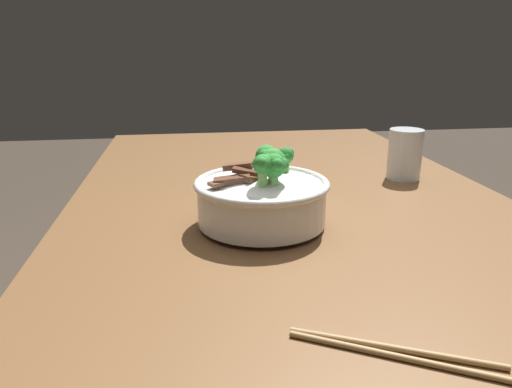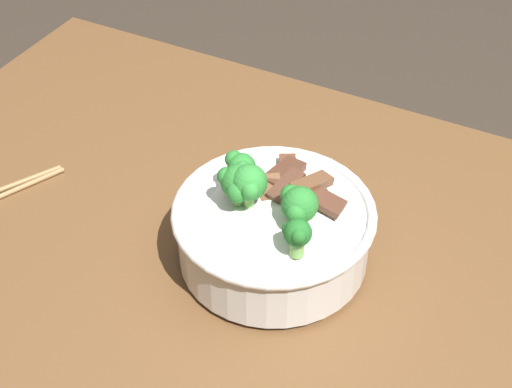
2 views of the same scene
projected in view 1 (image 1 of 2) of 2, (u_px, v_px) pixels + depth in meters
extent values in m
cube|color=brown|center=(288.00, 206.00, 1.03)|extent=(1.50, 0.91, 0.05)
cube|color=brown|center=(146.00, 257.00, 1.74)|extent=(0.07, 0.07, 0.78)
cube|color=brown|center=(346.00, 245.00, 1.84)|extent=(0.07, 0.07, 0.78)
cylinder|color=white|center=(262.00, 224.00, 0.85)|extent=(0.10, 0.10, 0.01)
cylinder|color=white|center=(262.00, 203.00, 0.84)|extent=(0.22, 0.22, 0.07)
torus|color=white|center=(262.00, 183.00, 0.83)|extent=(0.24, 0.24, 0.01)
ellipsoid|color=white|center=(262.00, 194.00, 0.84)|extent=(0.19, 0.19, 0.06)
cube|color=#563323|center=(244.00, 167.00, 0.86)|extent=(0.06, 0.03, 0.02)
cube|color=brown|center=(226.00, 182.00, 0.81)|extent=(0.05, 0.06, 0.01)
cube|color=#563323|center=(232.00, 180.00, 0.81)|extent=(0.03, 0.07, 0.02)
cube|color=brown|center=(253.00, 179.00, 0.81)|extent=(0.05, 0.05, 0.02)
cube|color=#563323|center=(247.00, 172.00, 0.82)|extent=(0.03, 0.05, 0.02)
cube|color=brown|center=(238.00, 166.00, 0.84)|extent=(0.04, 0.06, 0.02)
cylinder|color=#7AB256|center=(263.00, 180.00, 0.78)|extent=(0.02, 0.02, 0.03)
sphere|color=#2D8433|center=(263.00, 164.00, 0.77)|extent=(0.03, 0.03, 0.03)
sphere|color=#2D8433|center=(262.00, 163.00, 0.76)|extent=(0.02, 0.02, 0.02)
sphere|color=#2D8433|center=(267.00, 160.00, 0.78)|extent=(0.02, 0.02, 0.02)
cylinder|color=#7AB256|center=(285.00, 167.00, 0.88)|extent=(0.02, 0.02, 0.02)
sphere|color=#237028|center=(285.00, 156.00, 0.88)|extent=(0.03, 0.03, 0.03)
sphere|color=#237028|center=(286.00, 157.00, 0.87)|extent=(0.01, 0.01, 0.01)
sphere|color=#237028|center=(289.00, 152.00, 0.88)|extent=(0.02, 0.02, 0.02)
cylinder|color=#7AB256|center=(272.00, 177.00, 0.80)|extent=(0.01, 0.01, 0.03)
sphere|color=green|center=(273.00, 161.00, 0.79)|extent=(0.04, 0.04, 0.04)
sphere|color=green|center=(275.00, 164.00, 0.78)|extent=(0.02, 0.02, 0.02)
sphere|color=green|center=(279.00, 158.00, 0.80)|extent=(0.02, 0.02, 0.02)
cylinder|color=#7AB256|center=(273.00, 180.00, 0.79)|extent=(0.02, 0.02, 0.02)
sphere|color=#2D8433|center=(273.00, 166.00, 0.78)|extent=(0.04, 0.04, 0.04)
sphere|color=#2D8433|center=(277.00, 165.00, 0.77)|extent=(0.02, 0.02, 0.02)
sphere|color=#2D8433|center=(281.00, 165.00, 0.79)|extent=(0.03, 0.03, 0.03)
cylinder|color=#7AB256|center=(267.00, 169.00, 0.86)|extent=(0.01, 0.01, 0.02)
sphere|color=#2D8433|center=(267.00, 156.00, 0.86)|extent=(0.04, 0.04, 0.04)
sphere|color=#2D8433|center=(265.00, 156.00, 0.84)|extent=(0.02, 0.02, 0.02)
sphere|color=#2D8433|center=(274.00, 155.00, 0.86)|extent=(0.02, 0.02, 0.02)
cylinder|color=white|center=(403.00, 177.00, 1.15)|extent=(0.08, 0.08, 0.00)
cylinder|color=white|center=(405.00, 154.00, 1.13)|extent=(0.08, 0.08, 0.12)
cylinder|color=silver|center=(404.00, 158.00, 1.13)|extent=(0.07, 0.07, 0.09)
cylinder|color=#9E7A4C|center=(394.00, 356.00, 0.50)|extent=(0.11, 0.20, 0.01)
cylinder|color=#9E7A4C|center=(395.00, 348.00, 0.51)|extent=(0.10, 0.21, 0.01)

